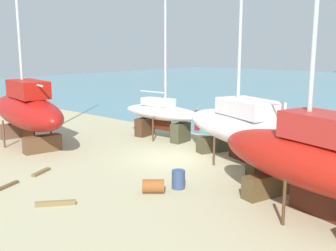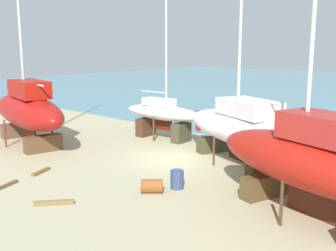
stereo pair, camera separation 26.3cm
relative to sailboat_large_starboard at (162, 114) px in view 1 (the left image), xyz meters
The scene contains 11 objects.
ground_plane 9.08m from the sailboat_large_starboard, 64.22° to the right, with size 44.03×44.03×0.00m, color tan.
sailboat_large_starboard is the anchor object (origin of this frame).
sailboat_small_center 14.26m from the sailboat_large_starboard, 23.55° to the right, with size 9.89×5.48×16.36m.
sailboat_far_slipway 8.81m from the sailboat_large_starboard, 127.31° to the right, with size 10.38×4.59×15.97m.
sailboat_mid_port 7.26m from the sailboat_large_starboard, ahead, with size 10.37×6.79×16.17m.
worker 4.01m from the sailboat_large_starboard, 89.25° to the left, with size 0.45×0.26×1.70m.
barrel_tar_black 10.13m from the sailboat_large_starboard, 42.92° to the right, with size 0.59×0.59×0.84m, color #344970.
barrel_tipped_left 10.65m from the sailboat_large_starboard, 49.16° to the right, with size 0.59×0.59×0.95m, color brown.
timber_long_aft 12.78m from the sailboat_large_starboard, 66.76° to the right, with size 1.57×0.17×0.20m, color olive.
timber_plank_far 9.96m from the sailboat_large_starboard, 85.31° to the right, with size 1.29×0.23×0.13m, color brown.
timber_plank_near 12.25m from the sailboat_large_starboard, 82.66° to the right, with size 1.59×0.16×0.13m, color brown.
Camera 1 is at (14.54, -16.55, 6.20)m, focal length 42.80 mm.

